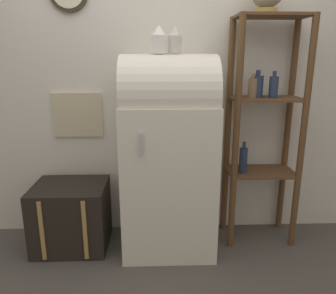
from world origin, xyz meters
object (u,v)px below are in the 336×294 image
(refrigerator, at_px, (168,153))
(vase_center, at_px, (175,41))
(vase_left, at_px, (159,41))
(suitcase_trunk, at_px, (72,216))

(refrigerator, relative_size, vase_center, 8.02)
(refrigerator, xyz_separation_m, vase_left, (-0.07, -0.00, 0.83))
(suitcase_trunk, relative_size, vase_center, 3.02)
(vase_left, bearing_deg, vase_center, 6.59)
(refrigerator, height_order, suitcase_trunk, refrigerator)
(vase_center, bearing_deg, refrigerator, -164.49)
(refrigerator, bearing_deg, vase_left, -179.99)
(vase_left, distance_m, vase_center, 0.12)
(vase_left, xyz_separation_m, vase_center, (0.12, 0.01, -0.00))
(vase_center, bearing_deg, vase_left, -173.41)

